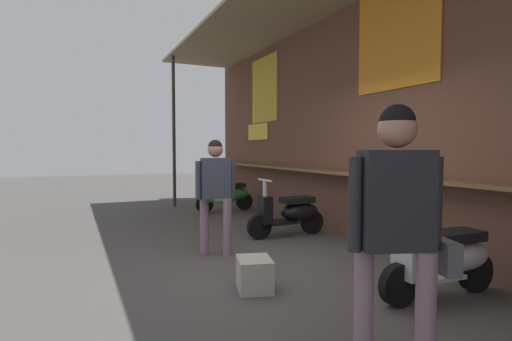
% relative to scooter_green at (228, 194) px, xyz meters
% --- Properties ---
extents(ground_plane, '(38.80, 38.80, 0.00)m').
position_rel_scooter_green_xyz_m(ground_plane, '(4.53, -1.08, -0.39)').
color(ground_plane, '#474442').
extents(market_stall_facade, '(13.86, 2.13, 3.89)m').
position_rel_scooter_green_xyz_m(market_stall_facade, '(4.53, 0.83, 1.73)').
color(market_stall_facade, brown).
rests_on(market_stall_facade, ground_plane).
extents(scooter_green, '(0.46, 1.40, 0.97)m').
position_rel_scooter_green_xyz_m(scooter_green, '(0.00, 0.00, 0.00)').
color(scooter_green, '#237533').
rests_on(scooter_green, ground_plane).
extents(scooter_black, '(0.46, 1.40, 0.97)m').
position_rel_scooter_green_xyz_m(scooter_black, '(2.95, 0.00, 0.00)').
color(scooter_black, black).
rests_on(scooter_black, ground_plane).
extents(scooter_silver, '(0.46, 1.40, 0.97)m').
position_rel_scooter_green_xyz_m(scooter_silver, '(6.00, 0.00, 0.00)').
color(scooter_silver, '#B2B5BA').
rests_on(scooter_silver, ground_plane).
extents(shopper_browsing, '(0.41, 0.68, 1.72)m').
position_rel_scooter_green_xyz_m(shopper_browsing, '(6.91, -1.52, 0.67)').
color(shopper_browsing, gray).
rests_on(shopper_browsing, ground_plane).
extents(shopper_passing, '(0.32, 0.54, 1.58)m').
position_rel_scooter_green_xyz_m(shopper_passing, '(3.54, -1.52, 0.57)').
color(shopper_passing, gray).
rests_on(shopper_passing, ground_plane).
extents(merchandise_crate, '(0.50, 0.44, 0.33)m').
position_rel_scooter_green_xyz_m(merchandise_crate, '(5.03, -1.61, -0.22)').
color(merchandise_crate, '#B2A899').
rests_on(merchandise_crate, ground_plane).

